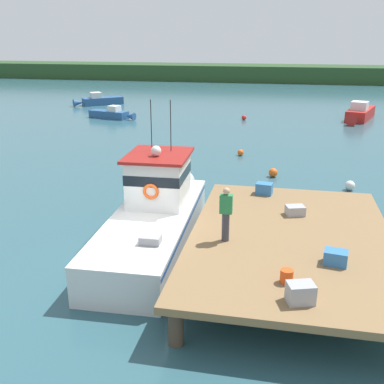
{
  "coord_description": "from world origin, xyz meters",
  "views": [
    {
      "loc": [
        4.35,
        -12.89,
        6.92
      ],
      "look_at": [
        1.2,
        2.79,
        1.4
      ],
      "focal_mm": 42.76,
      "sensor_mm": 36.0,
      "label": 1
    }
  ],
  "objects_px": {
    "bait_bucket": "(287,276)",
    "moored_boat_outer_mooring": "(360,113)",
    "moored_boat_mid_harbor": "(99,101)",
    "mooring_buoy_outer": "(241,152)",
    "crate_single_far": "(336,257)",
    "moored_boat_off_the_point": "(112,114)",
    "main_fishing_boat": "(155,214)",
    "crate_stack_near_edge": "(264,189)",
    "crate_stack_mid_dock": "(301,293)",
    "deckhand_by_the_boat": "(226,213)",
    "mooring_buoy_inshore": "(244,117)",
    "mooring_buoy_channel_marker": "(350,186)",
    "mooring_buoy_spare_mooring": "(273,173)",
    "crate_single_by_cleat": "(295,210)"
  },
  "relations": [
    {
      "from": "bait_bucket",
      "to": "moored_boat_outer_mooring",
      "type": "height_order",
      "value": "moored_boat_outer_mooring"
    },
    {
      "from": "moored_boat_mid_harbor",
      "to": "mooring_buoy_outer",
      "type": "bearing_deg",
      "value": -47.86
    },
    {
      "from": "crate_single_far",
      "to": "moored_boat_off_the_point",
      "type": "relative_size",
      "value": 0.13
    },
    {
      "from": "main_fishing_boat",
      "to": "crate_stack_near_edge",
      "type": "distance_m",
      "value": 4.32
    },
    {
      "from": "moored_boat_off_the_point",
      "to": "mooring_buoy_outer",
      "type": "distance_m",
      "value": 16.34
    },
    {
      "from": "crate_stack_mid_dock",
      "to": "moored_boat_outer_mooring",
      "type": "distance_m",
      "value": 32.47
    },
    {
      "from": "deckhand_by_the_boat",
      "to": "moored_boat_off_the_point",
      "type": "relative_size",
      "value": 0.36
    },
    {
      "from": "moored_boat_off_the_point",
      "to": "mooring_buoy_outer",
      "type": "relative_size",
      "value": 11.95
    },
    {
      "from": "moored_boat_mid_harbor",
      "to": "moored_boat_off_the_point",
      "type": "distance_m",
      "value": 8.53
    },
    {
      "from": "crate_stack_near_edge",
      "to": "mooring_buoy_inshore",
      "type": "relative_size",
      "value": 1.46
    },
    {
      "from": "crate_stack_mid_dock",
      "to": "bait_bucket",
      "type": "xyz_separation_m",
      "value": [
        -0.31,
        0.82,
        -0.06
      ]
    },
    {
      "from": "moored_boat_off_the_point",
      "to": "mooring_buoy_channel_marker",
      "type": "xyz_separation_m",
      "value": [
        17.96,
        -16.27,
        -0.15
      ]
    },
    {
      "from": "crate_single_far",
      "to": "mooring_buoy_spare_mooring",
      "type": "xyz_separation_m",
      "value": [
        -1.92,
        11.53,
        -1.16
      ]
    },
    {
      "from": "mooring_buoy_inshore",
      "to": "mooring_buoy_channel_marker",
      "type": "height_order",
      "value": "mooring_buoy_channel_marker"
    },
    {
      "from": "moored_boat_mid_harbor",
      "to": "mooring_buoy_channel_marker",
      "type": "distance_m",
      "value": 32.43
    },
    {
      "from": "bait_bucket",
      "to": "mooring_buoy_channel_marker",
      "type": "bearing_deg",
      "value": 75.45
    },
    {
      "from": "bait_bucket",
      "to": "mooring_buoy_inshore",
      "type": "bearing_deg",
      "value": 97.15
    },
    {
      "from": "moored_boat_outer_mooring",
      "to": "crate_single_by_cleat",
      "type": "bearing_deg",
      "value": -102.27
    },
    {
      "from": "mooring_buoy_outer",
      "to": "mooring_buoy_inshore",
      "type": "bearing_deg",
      "value": 94.27
    },
    {
      "from": "crate_single_far",
      "to": "moored_boat_mid_harbor",
      "type": "height_order",
      "value": "crate_single_far"
    },
    {
      "from": "moored_boat_mid_harbor",
      "to": "deckhand_by_the_boat",
      "type": "bearing_deg",
      "value": -62.1
    },
    {
      "from": "moored_boat_mid_harbor",
      "to": "mooring_buoy_outer",
      "type": "height_order",
      "value": "moored_boat_mid_harbor"
    },
    {
      "from": "crate_stack_near_edge",
      "to": "mooring_buoy_outer",
      "type": "distance_m",
      "value": 10.56
    },
    {
      "from": "main_fishing_boat",
      "to": "mooring_buoy_spare_mooring",
      "type": "xyz_separation_m",
      "value": [
        3.82,
        8.58,
        -0.78
      ]
    },
    {
      "from": "crate_stack_mid_dock",
      "to": "mooring_buoy_inshore",
      "type": "height_order",
      "value": "crate_stack_mid_dock"
    },
    {
      "from": "deckhand_by_the_boat",
      "to": "mooring_buoy_outer",
      "type": "distance_m",
      "value": 14.86
    },
    {
      "from": "bait_bucket",
      "to": "crate_single_by_cleat",
      "type": "bearing_deg",
      "value": 86.75
    },
    {
      "from": "main_fishing_boat",
      "to": "crate_single_far",
      "type": "height_order",
      "value": "main_fishing_boat"
    },
    {
      "from": "deckhand_by_the_boat",
      "to": "crate_stack_near_edge",
      "type": "bearing_deg",
      "value": 78.32
    },
    {
      "from": "deckhand_by_the_boat",
      "to": "moored_boat_outer_mooring",
      "type": "distance_m",
      "value": 30.1
    },
    {
      "from": "mooring_buoy_inshore",
      "to": "mooring_buoy_outer",
      "type": "xyz_separation_m",
      "value": [
        0.92,
        -12.27,
        -0.02
      ]
    },
    {
      "from": "crate_single_far",
      "to": "moored_boat_mid_harbor",
      "type": "bearing_deg",
      "value": 121.19
    },
    {
      "from": "moored_boat_outer_mooring",
      "to": "mooring_buoy_channel_marker",
      "type": "distance_m",
      "value": 20.07
    },
    {
      "from": "main_fishing_boat",
      "to": "mooring_buoy_outer",
      "type": "relative_size",
      "value": 26.32
    },
    {
      "from": "crate_stack_near_edge",
      "to": "moored_boat_mid_harbor",
      "type": "xyz_separation_m",
      "value": [
        -18.33,
        28.52,
        -0.97
      ]
    },
    {
      "from": "crate_stack_mid_dock",
      "to": "moored_boat_outer_mooring",
      "type": "height_order",
      "value": "crate_stack_mid_dock"
    },
    {
      "from": "deckhand_by_the_boat",
      "to": "mooring_buoy_channel_marker",
      "type": "bearing_deg",
      "value": 62.92
    },
    {
      "from": "main_fishing_boat",
      "to": "mooring_buoy_spare_mooring",
      "type": "distance_m",
      "value": 9.43
    },
    {
      "from": "crate_stack_mid_dock",
      "to": "bait_bucket",
      "type": "distance_m",
      "value": 0.88
    },
    {
      "from": "main_fishing_boat",
      "to": "mooring_buoy_channel_marker",
      "type": "relative_size",
      "value": 21.32
    },
    {
      "from": "crate_stack_near_edge",
      "to": "deckhand_by_the_boat",
      "type": "height_order",
      "value": "deckhand_by_the_boat"
    },
    {
      "from": "crate_single_far",
      "to": "moored_boat_mid_harbor",
      "type": "relative_size",
      "value": 0.13
    },
    {
      "from": "mooring_buoy_outer",
      "to": "mooring_buoy_channel_marker",
      "type": "bearing_deg",
      "value": -44.21
    },
    {
      "from": "crate_single_by_cleat",
      "to": "mooring_buoy_channel_marker",
      "type": "relative_size",
      "value": 1.3
    },
    {
      "from": "main_fishing_boat",
      "to": "mooring_buoy_spare_mooring",
      "type": "relative_size",
      "value": 21.5
    },
    {
      "from": "moored_boat_outer_mooring",
      "to": "mooring_buoy_spare_mooring",
      "type": "distance_m",
      "value": 19.56
    },
    {
      "from": "crate_stack_near_edge",
      "to": "moored_boat_outer_mooring",
      "type": "height_order",
      "value": "crate_stack_near_edge"
    },
    {
      "from": "bait_bucket",
      "to": "moored_boat_outer_mooring",
      "type": "xyz_separation_m",
      "value": [
        6.04,
        31.12,
        -0.82
      ]
    },
    {
      "from": "moored_boat_mid_harbor",
      "to": "moored_boat_off_the_point",
      "type": "relative_size",
      "value": 1.03
    },
    {
      "from": "deckhand_by_the_boat",
      "to": "mooring_buoy_outer",
      "type": "xyz_separation_m",
      "value": [
        -0.96,
        14.71,
        -1.87
      ]
    }
  ]
}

